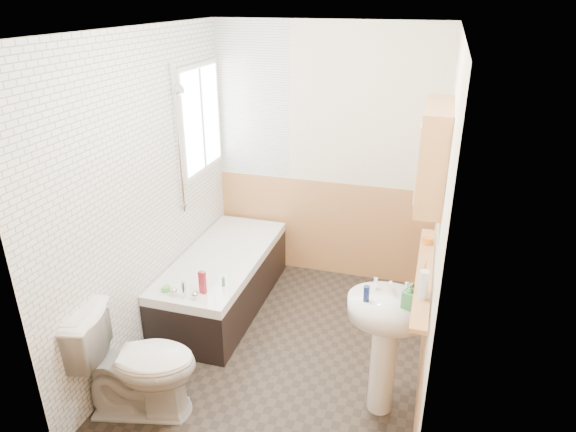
# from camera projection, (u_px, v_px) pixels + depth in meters

# --- Properties ---
(floor) EXTENTS (2.80, 2.80, 0.00)m
(floor) POSITION_uv_depth(u_px,v_px,m) (283.00, 351.00, 4.23)
(floor) COLOR black
(floor) RESTS_ON ground
(ceiling) EXTENTS (2.80, 2.80, 0.00)m
(ceiling) POSITION_uv_depth(u_px,v_px,m) (281.00, 29.00, 3.23)
(ceiling) COLOR white
(ceiling) RESTS_ON ground
(wall_back) EXTENTS (2.20, 0.02, 2.50)m
(wall_back) POSITION_uv_depth(u_px,v_px,m) (325.00, 157.00, 4.97)
(wall_back) COLOR #EEE1C5
(wall_back) RESTS_ON ground
(wall_front) EXTENTS (2.20, 0.02, 2.50)m
(wall_front) POSITION_uv_depth(u_px,v_px,m) (197.00, 320.00, 2.49)
(wall_front) COLOR #EEE1C5
(wall_front) RESTS_ON ground
(wall_left) EXTENTS (0.02, 2.80, 2.50)m
(wall_left) POSITION_uv_depth(u_px,v_px,m) (147.00, 196.00, 4.02)
(wall_left) COLOR #EEE1C5
(wall_left) RESTS_ON ground
(wall_right) EXTENTS (0.02, 2.80, 2.50)m
(wall_right) POSITION_uv_depth(u_px,v_px,m) (440.00, 230.00, 3.44)
(wall_right) COLOR #EEE1C5
(wall_right) RESTS_ON ground
(wainscot_right) EXTENTS (0.01, 2.80, 1.00)m
(wainscot_right) POSITION_uv_depth(u_px,v_px,m) (425.00, 322.00, 3.75)
(wainscot_right) COLOR tan
(wainscot_right) RESTS_ON wall_right
(wainscot_front) EXTENTS (2.20, 0.01, 1.00)m
(wainscot_front) POSITION_uv_depth(u_px,v_px,m) (208.00, 432.00, 2.81)
(wainscot_front) COLOR tan
(wainscot_front) RESTS_ON wall_front
(wainscot_back) EXTENTS (2.20, 0.01, 1.00)m
(wainscot_back) POSITION_uv_depth(u_px,v_px,m) (322.00, 228.00, 5.25)
(wainscot_back) COLOR tan
(wainscot_back) RESTS_ON wall_back
(tile_cladding_left) EXTENTS (0.01, 2.80, 2.50)m
(tile_cladding_left) POSITION_uv_depth(u_px,v_px,m) (149.00, 196.00, 4.01)
(tile_cladding_left) COLOR white
(tile_cladding_left) RESTS_ON wall_left
(tile_return_back) EXTENTS (0.75, 0.01, 1.50)m
(tile_return_back) POSITION_uv_depth(u_px,v_px,m) (252.00, 101.00, 4.93)
(tile_return_back) COLOR white
(tile_return_back) RESTS_ON wall_back
(window) EXTENTS (0.03, 0.79, 0.99)m
(window) POSITION_uv_depth(u_px,v_px,m) (201.00, 119.00, 4.68)
(window) COLOR white
(window) RESTS_ON wall_left
(bathtub) EXTENTS (0.70, 1.67, 0.67)m
(bathtub) POSITION_uv_depth(u_px,v_px,m) (223.00, 279.00, 4.75)
(bathtub) COLOR black
(bathtub) RESTS_ON floor
(shower_riser) EXTENTS (0.11, 0.09, 1.28)m
(shower_riser) POSITION_uv_depth(u_px,v_px,m) (178.00, 129.00, 4.23)
(shower_riser) COLOR silver
(shower_riser) RESTS_ON wall_left
(toilet) EXTENTS (0.91, 0.64, 0.81)m
(toilet) POSITION_uv_depth(u_px,v_px,m) (137.00, 363.00, 3.48)
(toilet) COLOR white
(toilet) RESTS_ON floor
(sink) EXTENTS (0.53, 0.43, 1.02)m
(sink) POSITION_uv_depth(u_px,v_px,m) (386.00, 332.00, 3.40)
(sink) COLOR white
(sink) RESTS_ON floor
(pine_shelf) EXTENTS (0.10, 1.33, 0.03)m
(pine_shelf) POSITION_uv_depth(u_px,v_px,m) (424.00, 273.00, 3.35)
(pine_shelf) COLOR tan
(pine_shelf) RESTS_ON wall_right
(medicine_cabinet) EXTENTS (0.17, 0.69, 0.62)m
(medicine_cabinet) POSITION_uv_depth(u_px,v_px,m) (434.00, 154.00, 3.19)
(medicine_cabinet) COLOR tan
(medicine_cabinet) RESTS_ON wall_right
(foam_can) EXTENTS (0.06, 0.06, 0.19)m
(foam_can) POSITION_uv_depth(u_px,v_px,m) (423.00, 285.00, 3.00)
(foam_can) COLOR silver
(foam_can) RESTS_ON pine_shelf
(green_bottle) EXTENTS (0.05, 0.05, 0.23)m
(green_bottle) POSITION_uv_depth(u_px,v_px,m) (424.00, 275.00, 3.06)
(green_bottle) COLOR orange
(green_bottle) RESTS_ON pine_shelf
(black_jar) EXTENTS (0.08, 0.08, 0.05)m
(black_jar) POSITION_uv_depth(u_px,v_px,m) (428.00, 241.00, 3.69)
(black_jar) COLOR orange
(black_jar) RESTS_ON pine_shelf
(soap_bottle) EXTENTS (0.14, 0.19, 0.08)m
(soap_bottle) POSITION_uv_depth(u_px,v_px,m) (409.00, 302.00, 3.19)
(soap_bottle) COLOR #388447
(soap_bottle) RESTS_ON sink
(clear_bottle) EXTENTS (0.05, 0.05, 0.11)m
(clear_bottle) POSITION_uv_depth(u_px,v_px,m) (366.00, 294.00, 3.25)
(clear_bottle) COLOR navy
(clear_bottle) RESTS_ON sink
(blue_gel) EXTENTS (0.06, 0.04, 0.19)m
(blue_gel) POSITION_uv_depth(u_px,v_px,m) (202.00, 282.00, 4.03)
(blue_gel) COLOR maroon
(blue_gel) RESTS_ON bathtub
(cream_jar) EXTENTS (0.09, 0.09, 0.04)m
(cream_jar) POSITION_uv_depth(u_px,v_px,m) (166.00, 289.00, 4.08)
(cream_jar) COLOR #59C647
(cream_jar) RESTS_ON bathtub
(orange_bottle) EXTENTS (0.03, 0.03, 0.08)m
(orange_bottle) POSITION_uv_depth(u_px,v_px,m) (223.00, 282.00, 4.14)
(orange_bottle) COLOR #388447
(orange_bottle) RESTS_ON bathtub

